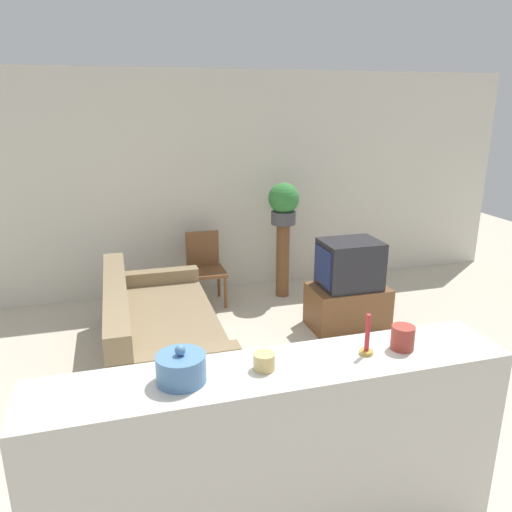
{
  "coord_description": "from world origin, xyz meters",
  "views": [
    {
      "loc": [
        -0.7,
        -2.63,
        2.34
      ],
      "look_at": [
        0.62,
        1.95,
        0.85
      ],
      "focal_mm": 35.0,
      "sensor_mm": 36.0,
      "label": 1
    }
  ],
  "objects_px": {
    "couch": "(158,333)",
    "wooden_chair": "(205,265)",
    "television": "(349,264)",
    "potted_plant": "(284,202)",
    "decorative_bowl": "(181,368)"
  },
  "relations": [
    {
      "from": "decorative_bowl",
      "to": "couch",
      "type": "bearing_deg",
      "value": 88.66
    },
    {
      "from": "television",
      "to": "decorative_bowl",
      "type": "distance_m",
      "value": 3.21
    },
    {
      "from": "couch",
      "to": "television",
      "type": "xyz_separation_m",
      "value": [
        2.01,
        0.17,
        0.44
      ]
    },
    {
      "from": "couch",
      "to": "wooden_chair",
      "type": "height_order",
      "value": "wooden_chair"
    },
    {
      "from": "wooden_chair",
      "to": "potted_plant",
      "type": "xyz_separation_m",
      "value": [
        0.96,
        -0.07,
        0.72
      ]
    },
    {
      "from": "wooden_chair",
      "to": "potted_plant",
      "type": "distance_m",
      "value": 1.2
    },
    {
      "from": "couch",
      "to": "potted_plant",
      "type": "relative_size",
      "value": 4.18
    },
    {
      "from": "decorative_bowl",
      "to": "wooden_chair",
      "type": "bearing_deg",
      "value": 78.22
    },
    {
      "from": "television",
      "to": "wooden_chair",
      "type": "height_order",
      "value": "television"
    },
    {
      "from": "couch",
      "to": "wooden_chair",
      "type": "relative_size",
      "value": 2.45
    },
    {
      "from": "potted_plant",
      "to": "decorative_bowl",
      "type": "bearing_deg",
      "value": -116.06
    },
    {
      "from": "potted_plant",
      "to": "decorative_bowl",
      "type": "xyz_separation_m",
      "value": [
        -1.7,
        -3.48,
        -0.02
      ]
    },
    {
      "from": "wooden_chair",
      "to": "decorative_bowl",
      "type": "relative_size",
      "value": 3.66
    },
    {
      "from": "couch",
      "to": "television",
      "type": "relative_size",
      "value": 3.4
    },
    {
      "from": "television",
      "to": "decorative_bowl",
      "type": "relative_size",
      "value": 2.64
    }
  ]
}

